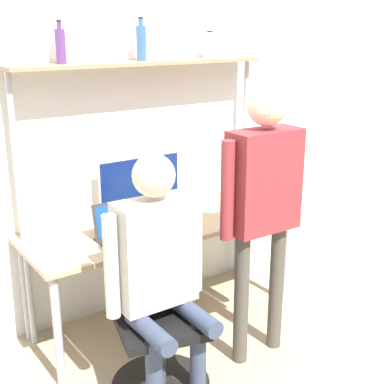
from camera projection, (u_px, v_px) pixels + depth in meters
ground_plane at (194, 342)px, 3.54m from camera, size 12.00×12.00×0.00m
wall_back at (134, 124)px, 3.72m from camera, size 8.00×0.06×2.70m
desk at (164, 232)px, 3.63m from camera, size 1.89×0.69×0.73m
shelf_unit at (144, 105)px, 3.55m from camera, size 1.80×0.23×1.78m
monitor at (140, 182)px, 3.69m from camera, size 0.62×0.17×0.42m
laptop at (121, 229)px, 3.32m from camera, size 0.32×0.23×0.23m
cell_phone at (153, 230)px, 3.46m from camera, size 0.07×0.15×0.01m
office_chair at (158, 344)px, 3.02m from camera, size 0.56×0.56×0.92m
person_seated at (159, 260)px, 2.82m from camera, size 0.60×0.47×1.39m
person_standing at (263, 190)px, 3.11m from camera, size 0.60×0.23×1.69m
bottle_purple at (60, 45)px, 3.14m from camera, size 0.06×0.06×0.25m
bottle_clear at (210, 46)px, 3.73m from camera, size 0.09×0.09×0.19m
bottle_blue at (141, 42)px, 3.43m from camera, size 0.06×0.06×0.27m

